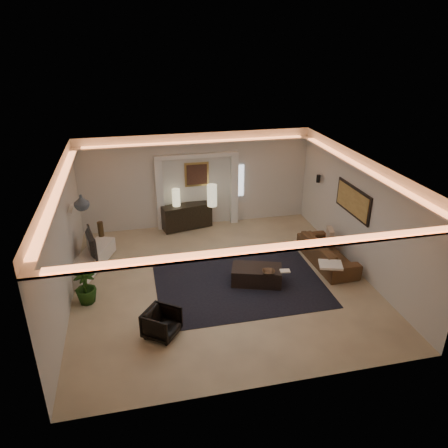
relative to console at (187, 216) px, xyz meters
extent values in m
plane|color=#C6B187|center=(0.38, -3.25, -0.40)|extent=(7.00, 7.00, 0.00)
plane|color=white|center=(0.38, -3.25, 2.50)|extent=(7.00, 7.00, 0.00)
plane|color=beige|center=(0.38, 0.25, 1.05)|extent=(7.00, 0.00, 7.00)
plane|color=beige|center=(0.38, -6.75, 1.05)|extent=(7.00, 0.00, 7.00)
plane|color=beige|center=(-3.12, -3.25, 1.05)|extent=(0.00, 7.00, 7.00)
plane|color=beige|center=(3.88, -3.25, 1.05)|extent=(0.00, 7.00, 7.00)
cube|color=silver|center=(0.38, -3.25, 2.22)|extent=(7.00, 7.00, 0.04)
cube|color=white|center=(1.73, 0.23, 0.95)|extent=(0.25, 0.03, 1.00)
cube|color=black|center=(0.78, -3.45, -0.39)|extent=(4.00, 3.00, 0.01)
cube|color=silver|center=(-0.77, 0.15, 0.70)|extent=(0.22, 0.20, 2.20)
cube|color=silver|center=(1.53, 0.15, 0.70)|extent=(0.22, 0.20, 2.20)
cube|color=silver|center=(0.38, 0.15, 1.85)|extent=(2.52, 0.20, 0.12)
cube|color=tan|center=(0.38, 0.22, 1.25)|extent=(0.74, 0.04, 0.74)
cube|color=#4C2D1E|center=(0.38, 0.19, 1.25)|extent=(0.62, 0.02, 0.62)
cube|color=black|center=(3.85, -2.95, 1.30)|extent=(0.04, 1.64, 0.74)
cube|color=tan|center=(3.82, -2.95, 1.30)|extent=(0.02, 1.50, 0.62)
cylinder|color=black|center=(3.76, -1.05, 1.28)|extent=(0.12, 0.12, 0.22)
cube|color=silver|center=(-3.06, -1.85, 1.25)|extent=(0.10, 0.55, 0.04)
cube|color=black|center=(0.00, 0.00, 0.00)|extent=(1.57, 0.78, 0.75)
cylinder|color=#FCEEB3|center=(-0.30, 0.00, 0.69)|extent=(0.31, 0.31, 0.53)
cylinder|color=beige|center=(0.75, -0.24, 0.69)|extent=(0.37, 0.37, 0.66)
cube|color=white|center=(-2.77, -1.94, -0.18)|extent=(1.24, 2.13, 0.39)
imported|color=black|center=(-2.77, -1.96, 0.36)|extent=(1.08, 0.37, 0.62)
cylinder|color=#49351C|center=(-2.51, -0.90, 0.24)|extent=(0.21, 0.21, 0.42)
imported|color=#454C57|center=(-2.77, -2.00, 1.46)|extent=(0.48, 0.48, 0.38)
imported|color=#19370D|center=(-2.77, -3.46, 0.02)|extent=(0.48, 0.48, 0.84)
imported|color=black|center=(3.29, -2.97, -0.09)|extent=(2.13, 0.89, 0.61)
cube|color=silver|center=(2.87, -3.98, 0.15)|extent=(0.65, 0.58, 0.06)
cube|color=tan|center=(3.53, -2.56, 0.15)|extent=(0.24, 0.46, 0.44)
cube|color=black|center=(1.19, -3.52, -0.20)|extent=(1.33, 0.99, 0.44)
imported|color=#412E1E|center=(1.38, -3.84, 0.05)|extent=(0.35, 0.35, 0.07)
cube|color=#EEE0C6|center=(1.79, -3.84, 0.02)|extent=(0.25, 0.20, 0.03)
imported|color=black|center=(-1.22, -4.99, -0.11)|extent=(0.89, 0.88, 0.59)
camera|label=1|loc=(-1.52, -12.00, 5.19)|focal=34.17mm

